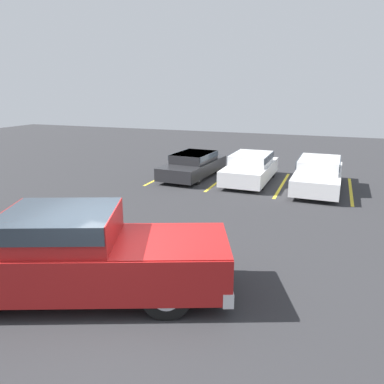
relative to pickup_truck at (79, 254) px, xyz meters
name	(u,v)px	position (x,y,z in m)	size (l,w,h in m)	color
ground_plane	(110,302)	(0.69, -0.04, -0.90)	(60.00, 60.00, 0.00)	#2D2D30
stall_stripe_a	(166,175)	(-3.01, 10.71, -0.90)	(0.12, 4.66, 0.01)	yellow
stall_stripe_b	(221,179)	(-0.21, 10.71, -0.90)	(0.12, 4.66, 0.01)	yellow
stall_stripe_c	(282,185)	(2.60, 10.71, -0.90)	(0.12, 4.66, 0.01)	yellow
stall_stripe_d	(351,191)	(5.40, 10.71, -0.90)	(0.12, 4.66, 0.01)	yellow
pickup_truck	(79,254)	(0.00, 0.00, 0.00)	(6.31, 4.07, 1.81)	#A51919
parked_sedan_a	(193,164)	(-1.62, 10.83, -0.29)	(2.03, 4.50, 1.15)	#232326
parked_sedan_b	(251,167)	(1.14, 10.84, -0.23)	(1.85, 4.36, 1.28)	silver
parked_sedan_c	(318,173)	(4.07, 10.56, -0.21)	(1.88, 4.75, 1.29)	silver
traffic_cone	(20,212)	(-4.53, 2.97, -0.60)	(0.42, 0.42, 0.66)	black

